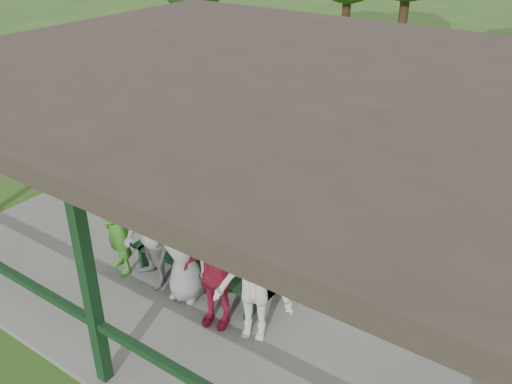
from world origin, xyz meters
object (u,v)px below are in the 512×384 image
Objects in this scene: contestant_grey_mid at (183,253)px; contestant_white_fedora at (253,286)px; contestant_grey_left at (147,238)px; contestant_red at (215,276)px; spectator_grey at (383,186)px; picnic_table_far at (285,201)px; picnic_table_near at (217,248)px; spectator_lblue at (307,175)px; farm_trailer at (388,87)px; spectator_blue at (267,140)px; contestant_green at (117,224)px.

contestant_white_fedora is (1.37, -0.13, 0.07)m from contestant_grey_mid.
contestant_red is at bearing 13.05° from contestant_grey_left.
contestant_grey_mid is 4.00m from spectator_grey.
picnic_table_far is at bearing 93.05° from contestant_grey_left.
contestant_red is (0.74, -0.18, 0.02)m from contestant_grey_mid.
contestant_grey_left is at bearing -130.02° from picnic_table_near.
spectator_lblue is (0.78, 3.55, -0.14)m from contestant_grey_left.
spectator_grey is (0.84, 3.85, 0.04)m from contestant_red.
contestant_red is (0.73, -0.94, 0.34)m from picnic_table_near.
picnic_table_far is 0.58× the size of farm_trailer.
contestant_grey_mid is at bearing -102.87° from farm_trailer.
contestant_grey_left reaches higher than picnic_table_near.
contestant_white_fedora reaches higher than farm_trailer.
contestant_red reaches higher than contestant_grey_mid.
contestant_white_fedora is 1.01× the size of spectator_blue.
contestant_white_fedora is (2.70, -0.05, -0.00)m from contestant_green.
contestant_grey_mid is 4.37m from spectator_blue.
contestant_red reaches higher than picnic_table_far.
contestant_green is at bearing 77.13° from spectator_lblue.
contestant_green is 10.27m from farm_trailer.
contestant_red is 0.92× the size of spectator_blue.
spectator_lblue is at bearing 95.31° from contestant_grey_left.
picnic_table_far is at bearing 74.33° from contestant_grey_mid.
contestant_red is 0.39× the size of farm_trailer.
contestant_grey_mid is at bearing 23.19° from contestant_grey_left.
spectator_lblue is 1.50m from spectator_grey.
spectator_lblue is at bearing -13.68° from spectator_grey.
picnic_table_near is 1.44× the size of contestant_grey_left.
contestant_red reaches higher than picnic_table_near.
spectator_grey is (0.22, 3.80, -0.02)m from contestant_white_fedora.
spectator_blue is at bearing 111.18° from picnic_table_near.
contestant_grey_left is 4.37m from spectator_grey.
picnic_table_far is 3.19m from contestant_green.
contestant_grey_left is at bearing 159.14° from contestant_white_fedora.
spectator_blue is (-1.32, 3.41, 0.42)m from picnic_table_near.
spectator_grey is at bearing 69.79° from contestant_green.
picnic_table_near is 1.24m from contestant_red.
farm_trailer is at bearing 85.33° from contestant_red.
spectator_blue is 1.04× the size of spectator_grey.
contestant_grey_left reaches higher than spectator_grey.
contestant_grey_left is 4.28m from spectator_blue.
spectator_grey is 7.02m from farm_trailer.
contestant_green is 2.71m from contestant_white_fedora.
contestant_grey_left reaches higher than contestant_grey_mid.
picnic_table_near is 3.68m from spectator_blue.
contestant_white_fedora is at bearing 16.67° from contestant_green.
contestant_grey_mid is at bearing 97.34° from spectator_lblue.
farm_trailer is at bearing 105.89° from contestant_green.
spectator_lblue reaches higher than farm_trailer.
contestant_white_fedora reaches higher than picnic_table_far.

